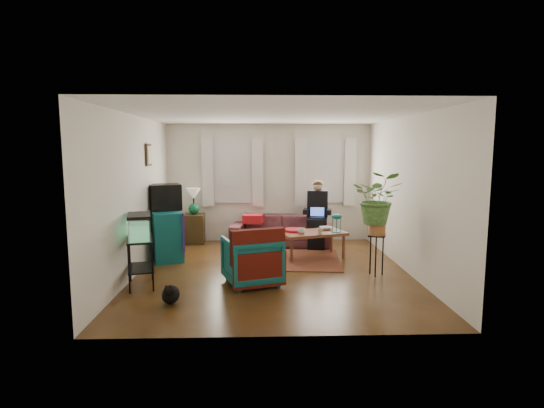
{
  "coord_description": "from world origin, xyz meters",
  "views": [
    {
      "loc": [
        -0.24,
        -6.94,
        2.05
      ],
      "look_at": [
        0.0,
        0.4,
        1.1
      ],
      "focal_mm": 28.0,
      "sensor_mm": 36.0,
      "label": 1
    }
  ],
  "objects_px": {
    "dresser": "(166,234)",
    "armchair": "(252,258)",
    "aquarium_stand": "(141,263)",
    "side_table": "(194,229)",
    "coffee_table": "(312,245)",
    "sofa": "(281,225)",
    "plant_stand": "(376,255)"
  },
  "relations": [
    {
      "from": "sofa",
      "to": "dresser",
      "type": "relative_size",
      "value": 2.11
    },
    {
      "from": "sofa",
      "to": "armchair",
      "type": "height_order",
      "value": "sofa"
    },
    {
      "from": "armchair",
      "to": "coffee_table",
      "type": "bearing_deg",
      "value": -144.97
    },
    {
      "from": "armchair",
      "to": "coffee_table",
      "type": "xyz_separation_m",
      "value": [
        1.13,
        1.55,
        -0.15
      ]
    },
    {
      "from": "sofa",
      "to": "coffee_table",
      "type": "xyz_separation_m",
      "value": [
        0.53,
        -1.13,
        -0.17
      ]
    },
    {
      "from": "armchair",
      "to": "aquarium_stand",
      "type": "bearing_deg",
      "value": -16.07
    },
    {
      "from": "dresser",
      "to": "armchair",
      "type": "relative_size",
      "value": 1.26
    },
    {
      "from": "armchair",
      "to": "dresser",
      "type": "bearing_deg",
      "value": -63.31
    },
    {
      "from": "side_table",
      "to": "armchair",
      "type": "relative_size",
      "value": 0.79
    },
    {
      "from": "armchair",
      "to": "plant_stand",
      "type": "height_order",
      "value": "armchair"
    },
    {
      "from": "sofa",
      "to": "side_table",
      "type": "relative_size",
      "value": 3.35
    },
    {
      "from": "armchair",
      "to": "plant_stand",
      "type": "xyz_separation_m",
      "value": [
        2.02,
        0.37,
        -0.07
      ]
    },
    {
      "from": "coffee_table",
      "to": "armchair",
      "type": "bearing_deg",
      "value": -143.14
    },
    {
      "from": "sofa",
      "to": "armchair",
      "type": "distance_m",
      "value": 2.75
    },
    {
      "from": "sofa",
      "to": "plant_stand",
      "type": "height_order",
      "value": "sofa"
    },
    {
      "from": "dresser",
      "to": "plant_stand",
      "type": "relative_size",
      "value": 1.5
    },
    {
      "from": "side_table",
      "to": "coffee_table",
      "type": "relative_size",
      "value": 0.53
    },
    {
      "from": "armchair",
      "to": "sofa",
      "type": "bearing_deg",
      "value": -121.41
    },
    {
      "from": "aquarium_stand",
      "to": "plant_stand",
      "type": "xyz_separation_m",
      "value": [
        3.68,
        0.45,
        -0.03
      ]
    },
    {
      "from": "aquarium_stand",
      "to": "side_table",
      "type": "bearing_deg",
      "value": 68.2
    },
    {
      "from": "side_table",
      "to": "plant_stand",
      "type": "height_order",
      "value": "plant_stand"
    },
    {
      "from": "dresser",
      "to": "aquarium_stand",
      "type": "relative_size",
      "value": 1.39
    },
    {
      "from": "plant_stand",
      "to": "coffee_table",
      "type": "bearing_deg",
      "value": 126.95
    },
    {
      "from": "aquarium_stand",
      "to": "plant_stand",
      "type": "relative_size",
      "value": 1.08
    },
    {
      "from": "sofa",
      "to": "plant_stand",
      "type": "relative_size",
      "value": 3.17
    },
    {
      "from": "side_table",
      "to": "coffee_table",
      "type": "xyz_separation_m",
      "value": [
        2.44,
        -1.36,
        -0.07
      ]
    },
    {
      "from": "aquarium_stand",
      "to": "armchair",
      "type": "bearing_deg",
      "value": -12.36
    },
    {
      "from": "sofa",
      "to": "side_table",
      "type": "distance_m",
      "value": 1.92
    },
    {
      "from": "sofa",
      "to": "armchair",
      "type": "xyz_separation_m",
      "value": [
        -0.6,
        -2.68,
        -0.02
      ]
    },
    {
      "from": "sofa",
      "to": "plant_stand",
      "type": "bearing_deg",
      "value": -48.31
    },
    {
      "from": "dresser",
      "to": "armchair",
      "type": "height_order",
      "value": "dresser"
    },
    {
      "from": "side_table",
      "to": "dresser",
      "type": "height_order",
      "value": "dresser"
    }
  ]
}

